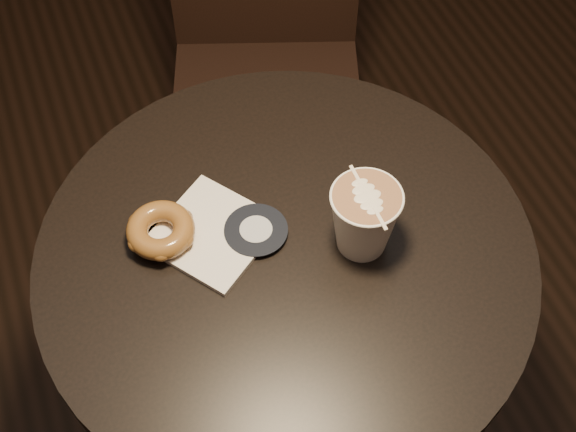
{
  "coord_description": "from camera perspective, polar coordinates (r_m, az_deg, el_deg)",
  "views": [
    {
      "loc": [
        -0.21,
        -0.56,
        1.69
      ],
      "look_at": [
        0.01,
        0.03,
        0.79
      ],
      "focal_mm": 50.0,
      "sensor_mm": 36.0,
      "label": 1
    }
  ],
  "objects": [
    {
      "name": "chair",
      "position": [
        1.7,
        -1.61,
        12.93
      ],
      "size": [
        0.5,
        0.5,
        0.99
      ],
      "rotation": [
        0.0,
        0.0,
        -0.35
      ],
      "color": "black",
      "rests_on": "ground"
    },
    {
      "name": "latte_cup",
      "position": [
        1.08,
        5.42,
        -0.29
      ],
      "size": [
        0.1,
        0.1,
        0.11
      ],
      "primitive_type": null,
      "color": "white",
      "rests_on": "cafe_table"
    },
    {
      "name": "cafe_table",
      "position": [
        1.28,
        -0.14,
        -7.26
      ],
      "size": [
        0.7,
        0.7,
        0.75
      ],
      "color": "black",
      "rests_on": "ground"
    },
    {
      "name": "doughnut",
      "position": [
        1.12,
        -9.05,
        -1.0
      ],
      "size": [
        0.1,
        0.1,
        0.03
      ],
      "primitive_type": "torus",
      "color": "brown",
      "rests_on": "pastry_bag"
    },
    {
      "name": "pastry_bag",
      "position": [
        1.13,
        -5.38,
        -1.21
      ],
      "size": [
        0.2,
        0.2,
        0.01
      ],
      "primitive_type": "cube",
      "rotation": [
        0.0,
        0.0,
        0.62
      ],
      "color": "white",
      "rests_on": "cafe_table"
    }
  ]
}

